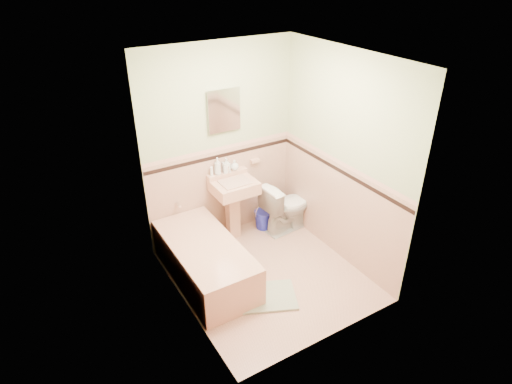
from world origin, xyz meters
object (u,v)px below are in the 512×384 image
soap_bottle_left (218,166)px  toilet (287,206)px  bathtub (205,262)px  bucket (264,219)px  medicine_cabinet (224,110)px  shoe (246,296)px  sink (235,211)px  soap_bottle_right (235,165)px  soap_bottle_mid (226,165)px

soap_bottle_left → toilet: (0.83, -0.34, -0.66)m
bathtub → bucket: bathtub is taller
medicine_cabinet → toilet: 1.56m
medicine_cabinet → toilet: medicine_cabinet is taller
bucket → shoe: bucket is taller
sink → soap_bottle_right: size_ratio=6.23×
soap_bottle_mid → soap_bottle_right: (0.12, 0.00, -0.03)m
soap_bottle_mid → soap_bottle_left: bearing=180.0°
toilet → shoe: bearing=123.1°
soap_bottle_right → bucket: bearing=-24.4°
soap_bottle_mid → bucket: soap_bottle_mid is taller
bathtub → medicine_cabinet: bearing=47.4°
soap_bottle_left → toilet: 1.11m
bathtub → soap_bottle_right: (0.79, 0.71, 0.75)m
shoe → medicine_cabinet: bearing=67.5°
soap_bottle_left → soap_bottle_right: soap_bottle_left is taller
bathtub → sink: (0.68, 0.53, 0.20)m
soap_bottle_mid → shoe: soap_bottle_mid is taller
bathtub → soap_bottle_mid: soap_bottle_mid is taller
bathtub → shoe: (0.21, -0.56, -0.17)m
soap_bottle_right → bucket: size_ratio=0.53×
bathtub → soap_bottle_mid: size_ratio=7.84×
sink → toilet: size_ratio=1.19×
sink → soap_bottle_mid: size_ratio=4.42×
soap_bottle_left → soap_bottle_right: (0.24, 0.00, -0.04)m
bathtub → soap_bottle_right: 1.30m
bathtub → soap_bottle_left: size_ratio=6.74×
soap_bottle_right → shoe: size_ratio=0.92×
bathtub → soap_bottle_left: 1.20m
medicine_cabinet → soap_bottle_mid: size_ratio=2.63×
soap_bottle_left → shoe: 1.63m
toilet → sink: bearing=71.5°
sink → shoe: (-0.47, -1.09, -0.36)m
sink → medicine_cabinet: 1.29m
sink → toilet: sink is taller
medicine_cabinet → bucket: size_ratio=1.98×
soap_bottle_right → shoe: soap_bottle_right is taller
soap_bottle_mid → bathtub: bearing=-133.3°
bathtub → soap_bottle_mid: 1.24m
medicine_cabinet → bucket: 1.65m
soap_bottle_left → soap_bottle_mid: (0.12, 0.00, -0.02)m
bathtub → sink: sink is taller
sink → soap_bottle_right: bearing=58.9°
soap_bottle_mid → toilet: bearing=-25.9°
soap_bottle_left → bucket: (0.58, -0.16, -0.89)m
bucket → soap_bottle_mid: bearing=161.4°
medicine_cabinet → soap_bottle_right: (0.11, -0.03, -0.73)m
bathtub → shoe: 0.62m
soap_bottle_mid → bucket: (0.47, -0.16, -0.87)m
toilet → bucket: size_ratio=2.80×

